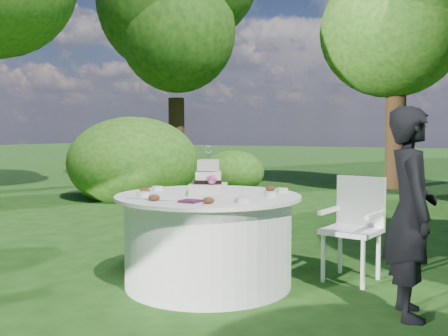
{
  "coord_description": "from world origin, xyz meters",
  "views": [
    {
      "loc": [
        2.13,
        -3.83,
        1.3
      ],
      "look_at": [
        0.15,
        0.0,
        1.0
      ],
      "focal_mm": 42.0,
      "sensor_mm": 36.0,
      "label": 1
    }
  ],
  "objects_px": {
    "chair": "(355,220)",
    "guest": "(410,212)",
    "napkins": "(190,201)",
    "cake": "(208,181)",
    "table": "(208,239)"
  },
  "relations": [
    {
      "from": "guest",
      "to": "cake",
      "type": "bearing_deg",
      "value": 68.47
    },
    {
      "from": "table",
      "to": "chair",
      "type": "relative_size",
      "value": 1.73
    },
    {
      "from": "table",
      "to": "chair",
      "type": "bearing_deg",
      "value": 35.09
    },
    {
      "from": "guest",
      "to": "table",
      "type": "xyz_separation_m",
      "value": [
        -1.62,
        0.02,
        -0.35
      ]
    },
    {
      "from": "table",
      "to": "cake",
      "type": "height_order",
      "value": "cake"
    },
    {
      "from": "table",
      "to": "cake",
      "type": "bearing_deg",
      "value": 106.53
    },
    {
      "from": "guest",
      "to": "chair",
      "type": "height_order",
      "value": "guest"
    },
    {
      "from": "cake",
      "to": "table",
      "type": "bearing_deg",
      "value": -73.47
    },
    {
      "from": "napkins",
      "to": "guest",
      "type": "height_order",
      "value": "guest"
    },
    {
      "from": "table",
      "to": "cake",
      "type": "distance_m",
      "value": 0.5
    },
    {
      "from": "guest",
      "to": "table",
      "type": "relative_size",
      "value": 0.95
    },
    {
      "from": "cake",
      "to": "chair",
      "type": "distance_m",
      "value": 1.35
    },
    {
      "from": "napkins",
      "to": "cake",
      "type": "xyz_separation_m",
      "value": [
        -0.12,
        0.49,
        0.1
      ]
    },
    {
      "from": "chair",
      "to": "guest",
      "type": "bearing_deg",
      "value": -53.87
    },
    {
      "from": "guest",
      "to": "cake",
      "type": "height_order",
      "value": "guest"
    }
  ]
}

